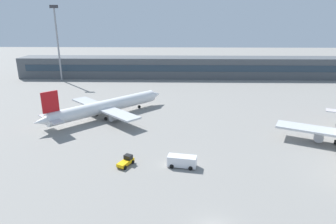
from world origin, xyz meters
name	(u,v)px	position (x,y,z in m)	size (l,w,h in m)	color
ground_plane	(195,123)	(0.00, 40.00, 0.00)	(400.00, 400.00, 0.00)	gray
terminal_building	(187,67)	(0.00, 101.14, 4.50)	(148.15, 12.13, 9.00)	#4C5156
airplane_mid	(107,106)	(-23.62, 44.86, 2.94)	(29.61, 30.12, 9.66)	white
baggage_tug_yellow	(126,161)	(-14.02, 17.32, 0.80)	(3.01, 3.89, 1.75)	#F2B20C
service_van_white	(182,161)	(-3.84, 16.99, 1.11)	(5.47, 3.02, 2.08)	white
floodlight_tower_west	(57,39)	(-53.60, 91.79, 17.39)	(3.20, 0.80, 30.60)	gray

